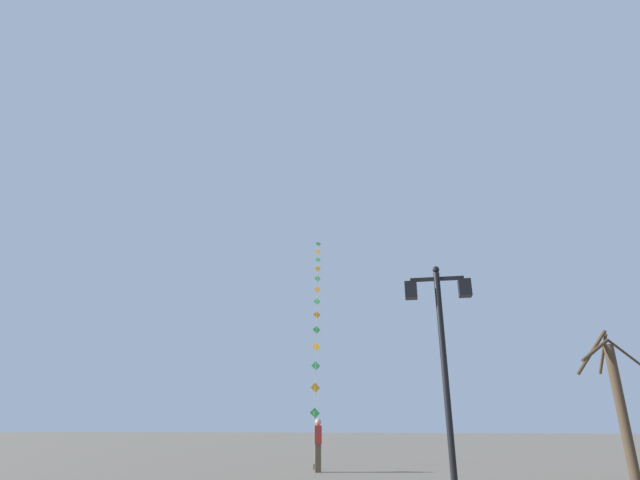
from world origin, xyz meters
The scene contains 5 objects.
ground_plane centered at (0.00, 20.00, 0.00)m, with size 160.00×160.00×0.00m, color #756B5B.
twin_lantern_lamp_post centered at (1.57, 9.96, 3.48)m, with size 1.51×0.28×5.03m.
kite_train centered at (-4.32, 26.42, 7.93)m, with size 3.16×17.16×15.21m.
kite_flyer centered at (-2.45, 16.52, 0.90)m, with size 0.31×0.62×1.71m.
bare_tree centered at (6.59, 14.41, 2.10)m, with size 2.04×1.58×4.17m.
Camera 1 is at (0.80, -1.41, 1.51)m, focal length 27.43 mm.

